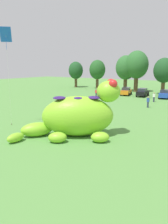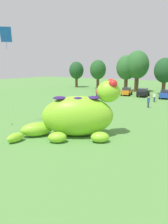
{
  "view_description": "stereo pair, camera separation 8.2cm",
  "coord_description": "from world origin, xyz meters",
  "px_view_note": "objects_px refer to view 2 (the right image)",
  "views": [
    {
      "loc": [
        12.08,
        -17.05,
        6.42
      ],
      "look_at": [
        0.27,
        0.3,
        2.05
      ],
      "focal_mm": 36.18,
      "sensor_mm": 36.0,
      "label": 1
    },
    {
      "loc": [
        12.15,
        -17.0,
        6.42
      ],
      "look_at": [
        0.27,
        0.3,
        2.05
      ],
      "focal_mm": 36.18,
      "sensor_mm": 36.0,
      "label": 2
    }
  ],
  "objects_px": {
    "car_yellow": "(109,90)",
    "tethered_flying_kite": "(6,36)",
    "spectator_by_cars": "(154,97)",
    "giant_inflatable_creature": "(78,115)",
    "car_blue": "(165,94)",
    "spectator_mid_field": "(148,102)",
    "spectator_wandering": "(97,93)",
    "car_black": "(143,92)",
    "car_orange": "(127,91)",
    "spectator_near_inflatable": "(105,94)"
  },
  "relations": [
    {
      "from": "car_yellow",
      "to": "tethered_flying_kite",
      "type": "relative_size",
      "value": 0.43
    },
    {
      "from": "car_yellow",
      "to": "spectator_by_cars",
      "type": "relative_size",
      "value": 2.54
    },
    {
      "from": "giant_inflatable_creature",
      "to": "car_blue",
      "type": "bearing_deg",
      "value": 89.8
    },
    {
      "from": "spectator_mid_field",
      "to": "tethered_flying_kite",
      "type": "distance_m",
      "value": 22.22
    },
    {
      "from": "giant_inflatable_creature",
      "to": "car_blue",
      "type": "distance_m",
      "value": 29.05
    },
    {
      "from": "tethered_flying_kite",
      "to": "spectator_wandering",
      "type": "bearing_deg",
      "value": 98.48
    },
    {
      "from": "car_yellow",
      "to": "tethered_flying_kite",
      "type": "height_order",
      "value": "tethered_flying_kite"
    },
    {
      "from": "car_blue",
      "to": "spectator_mid_field",
      "type": "relative_size",
      "value": 2.51
    },
    {
      "from": "spectator_by_cars",
      "to": "car_black",
      "type": "bearing_deg",
      "value": 125.69
    },
    {
      "from": "car_yellow",
      "to": "car_orange",
      "type": "xyz_separation_m",
      "value": [
        4.11,
        0.5,
        0.0
      ]
    },
    {
      "from": "car_black",
      "to": "giant_inflatable_creature",
      "type": "bearing_deg",
      "value": -81.43
    },
    {
      "from": "car_orange",
      "to": "tethered_flying_kite",
      "type": "distance_m",
      "value": 31.45
    },
    {
      "from": "spectator_by_cars",
      "to": "spectator_wandering",
      "type": "height_order",
      "value": "same"
    },
    {
      "from": "car_orange",
      "to": "spectator_near_inflatable",
      "type": "xyz_separation_m",
      "value": [
        -1.72,
        -6.51,
        -0.01
      ]
    },
    {
      "from": "spectator_near_inflatable",
      "to": "spectator_by_cars",
      "type": "height_order",
      "value": "same"
    },
    {
      "from": "spectator_by_cars",
      "to": "spectator_wandering",
      "type": "distance_m",
      "value": 11.53
    },
    {
      "from": "car_orange",
      "to": "car_black",
      "type": "xyz_separation_m",
      "value": [
        3.74,
        -0.1,
        0.0
      ]
    },
    {
      "from": "giant_inflatable_creature",
      "to": "car_yellow",
      "type": "height_order",
      "value": "giant_inflatable_creature"
    },
    {
      "from": "tethered_flying_kite",
      "to": "car_black",
      "type": "bearing_deg",
      "value": 82.82
    },
    {
      "from": "car_yellow",
      "to": "spectator_mid_field",
      "type": "height_order",
      "value": "car_yellow"
    },
    {
      "from": "giant_inflatable_creature",
      "to": "spectator_by_cars",
      "type": "xyz_separation_m",
      "value": [
        -0.22,
        23.36,
        -1.05
      ]
    },
    {
      "from": "giant_inflatable_creature",
      "to": "spectator_mid_field",
      "type": "relative_size",
      "value": 5.27
    },
    {
      "from": "car_yellow",
      "to": "car_orange",
      "type": "bearing_deg",
      "value": 6.98
    },
    {
      "from": "spectator_near_inflatable",
      "to": "tethered_flying_kite",
      "type": "height_order",
      "value": "tethered_flying_kite"
    },
    {
      "from": "giant_inflatable_creature",
      "to": "spectator_near_inflatable",
      "type": "xyz_separation_m",
      "value": [
        -9.85,
        22.76,
        -1.05
      ]
    },
    {
      "from": "spectator_mid_field",
      "to": "car_blue",
      "type": "bearing_deg",
      "value": 92.87
    },
    {
      "from": "car_yellow",
      "to": "spectator_by_cars",
      "type": "xyz_separation_m",
      "value": [
        12.02,
        -5.4,
        -0.01
      ]
    },
    {
      "from": "car_yellow",
      "to": "car_orange",
      "type": "distance_m",
      "value": 4.14
    },
    {
      "from": "giant_inflatable_creature",
      "to": "car_black",
      "type": "distance_m",
      "value": 29.52
    },
    {
      "from": "giant_inflatable_creature",
      "to": "tethered_flying_kite",
      "type": "distance_m",
      "value": 11.09
    },
    {
      "from": "spectator_wandering",
      "to": "car_blue",
      "type": "bearing_deg",
      "value": 28.52
    },
    {
      "from": "car_orange",
      "to": "spectator_wandering",
      "type": "xyz_separation_m",
      "value": [
        -3.59,
        -6.66,
        -0.01
      ]
    },
    {
      "from": "car_orange",
      "to": "spectator_by_cars",
      "type": "distance_m",
      "value": 9.88
    },
    {
      "from": "car_black",
      "to": "tethered_flying_kite",
      "type": "relative_size",
      "value": 0.41
    },
    {
      "from": "car_blue",
      "to": "spectator_near_inflatable",
      "type": "relative_size",
      "value": 2.51
    },
    {
      "from": "spectator_by_cars",
      "to": "tethered_flying_kite",
      "type": "xyz_separation_m",
      "value": [
        -7.98,
        -24.39,
        8.44
      ]
    },
    {
      "from": "spectator_near_inflatable",
      "to": "spectator_mid_field",
      "type": "xyz_separation_m",
      "value": [
        10.53,
        -5.24,
        0.0
      ]
    },
    {
      "from": "giant_inflatable_creature",
      "to": "car_black",
      "type": "bearing_deg",
      "value": 98.57
    },
    {
      "from": "spectator_wandering",
      "to": "tethered_flying_kite",
      "type": "height_order",
      "value": "tethered_flying_kite"
    },
    {
      "from": "spectator_mid_field",
      "to": "spectator_by_cars",
      "type": "xyz_separation_m",
      "value": [
        -0.9,
        5.85,
        0.0
      ]
    },
    {
      "from": "car_blue",
      "to": "spectator_by_cars",
      "type": "xyz_separation_m",
      "value": [
        -0.32,
        -5.67,
        -0.01
      ]
    },
    {
      "from": "car_yellow",
      "to": "car_black",
      "type": "distance_m",
      "value": 7.86
    },
    {
      "from": "car_blue",
      "to": "tethered_flying_kite",
      "type": "height_order",
      "value": "tethered_flying_kite"
    },
    {
      "from": "car_yellow",
      "to": "car_black",
      "type": "bearing_deg",
      "value": 2.96
    },
    {
      "from": "spectator_near_inflatable",
      "to": "spectator_wandering",
      "type": "bearing_deg",
      "value": -175.39
    },
    {
      "from": "car_yellow",
      "to": "spectator_near_inflatable",
      "type": "relative_size",
      "value": 2.54
    },
    {
      "from": "car_blue",
      "to": "spectator_by_cars",
      "type": "height_order",
      "value": "car_blue"
    },
    {
      "from": "car_orange",
      "to": "car_black",
      "type": "relative_size",
      "value": 1.03
    },
    {
      "from": "tethered_flying_kite",
      "to": "giant_inflatable_creature",
      "type": "bearing_deg",
      "value": 7.15
    },
    {
      "from": "car_black",
      "to": "spectator_near_inflatable",
      "type": "xyz_separation_m",
      "value": [
        -5.46,
        -6.41,
        -0.01
      ]
    }
  ]
}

